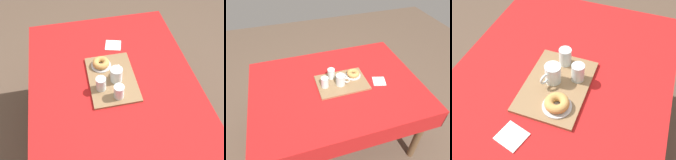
# 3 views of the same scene
# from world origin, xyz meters

# --- Properties ---
(ground_plane) EXTENTS (6.00, 6.00, 0.00)m
(ground_plane) POSITION_xyz_m (0.00, 0.00, 0.00)
(ground_plane) COLOR brown
(dining_table) EXTENTS (1.45, 1.09, 0.73)m
(dining_table) POSITION_xyz_m (0.00, 0.00, 0.65)
(dining_table) COLOR red
(dining_table) RESTS_ON ground
(serving_tray) EXTENTS (0.43, 0.30, 0.02)m
(serving_tray) POSITION_xyz_m (-0.05, -0.01, 0.74)
(serving_tray) COLOR olive
(serving_tray) RESTS_ON dining_table
(tea_mug_left) EXTENTS (0.12, 0.08, 0.10)m
(tea_mug_left) POSITION_xyz_m (-0.03, 0.02, 0.79)
(tea_mug_left) COLOR silver
(tea_mug_left) RESTS_ON serving_tray
(water_glass_near) EXTENTS (0.06, 0.06, 0.09)m
(water_glass_near) POSITION_xyz_m (0.02, -0.09, 0.78)
(water_glass_near) COLOR silver
(water_glass_near) RESTS_ON serving_tray
(water_glass_far) EXTENTS (0.06, 0.06, 0.09)m
(water_glass_far) POSITION_xyz_m (0.10, 0.01, 0.78)
(water_glass_far) COLOR silver
(water_glass_far) RESTS_ON serving_tray
(donut_plate_left) EXTENTS (0.14, 0.14, 0.01)m
(donut_plate_left) POSITION_xyz_m (-0.18, -0.06, 0.75)
(donut_plate_left) COLOR silver
(donut_plate_left) RESTS_ON serving_tray
(sugar_donut_left) EXTENTS (0.11, 0.11, 0.04)m
(sugar_donut_left) POSITION_xyz_m (-0.18, -0.06, 0.77)
(sugar_donut_left) COLOR tan
(sugar_donut_left) RESTS_ON donut_plate_left
(paper_napkin) EXTENTS (0.13, 0.14, 0.01)m
(paper_napkin) POSITION_xyz_m (-0.37, 0.07, 0.73)
(paper_napkin) COLOR white
(paper_napkin) RESTS_ON dining_table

